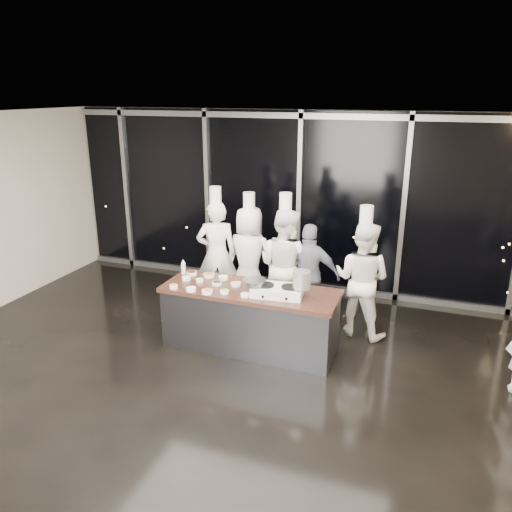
{
  "coord_description": "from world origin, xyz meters",
  "views": [
    {
      "loc": [
        2.26,
        -5.08,
        3.52
      ],
      "look_at": [
        -0.02,
        1.2,
        1.28
      ],
      "focal_mm": 35.0,
      "sensor_mm": 36.0,
      "label": 1
    }
  ],
  "objects_px": {
    "demo_counter": "(250,318)",
    "stove": "(278,291)",
    "frying_pan": "(254,281)",
    "guest": "(309,275)",
    "chef_left": "(249,257)",
    "chef_center": "(284,265)",
    "stock_pot": "(302,280)",
    "chef_far_left": "(217,254)",
    "chef_right": "(362,279)"
  },
  "relations": [
    {
      "from": "chef_far_left",
      "to": "chef_right",
      "type": "bearing_deg",
      "value": 153.22
    },
    {
      "from": "stock_pot",
      "to": "chef_center",
      "type": "bearing_deg",
      "value": 117.1
    },
    {
      "from": "chef_far_left",
      "to": "guest",
      "type": "xyz_separation_m",
      "value": [
        1.62,
        -0.12,
        -0.12
      ]
    },
    {
      "from": "frying_pan",
      "to": "stock_pot",
      "type": "distance_m",
      "value": 0.65
    },
    {
      "from": "stove",
      "to": "guest",
      "type": "height_order",
      "value": "guest"
    },
    {
      "from": "stove",
      "to": "chef_center",
      "type": "height_order",
      "value": "chef_center"
    },
    {
      "from": "demo_counter",
      "to": "stock_pot",
      "type": "bearing_deg",
      "value": -4.05
    },
    {
      "from": "chef_left",
      "to": "chef_center",
      "type": "relative_size",
      "value": 0.96
    },
    {
      "from": "frying_pan",
      "to": "guest",
      "type": "bearing_deg",
      "value": 61.09
    },
    {
      "from": "guest",
      "to": "chef_far_left",
      "type": "bearing_deg",
      "value": -6.03
    },
    {
      "from": "frying_pan",
      "to": "guest",
      "type": "height_order",
      "value": "guest"
    },
    {
      "from": "chef_center",
      "to": "frying_pan",
      "type": "bearing_deg",
      "value": 104.91
    },
    {
      "from": "chef_far_left",
      "to": "frying_pan",
      "type": "bearing_deg",
      "value": 109.54
    },
    {
      "from": "chef_center",
      "to": "chef_right",
      "type": "height_order",
      "value": "chef_center"
    },
    {
      "from": "guest",
      "to": "chef_right",
      "type": "height_order",
      "value": "chef_right"
    },
    {
      "from": "frying_pan",
      "to": "chef_left",
      "type": "bearing_deg",
      "value": 105.97
    },
    {
      "from": "chef_left",
      "to": "demo_counter",
      "type": "bearing_deg",
      "value": 114.01
    },
    {
      "from": "demo_counter",
      "to": "stock_pot",
      "type": "height_order",
      "value": "stock_pot"
    },
    {
      "from": "frying_pan",
      "to": "chef_far_left",
      "type": "bearing_deg",
      "value": 124.04
    },
    {
      "from": "stove",
      "to": "stock_pot",
      "type": "relative_size",
      "value": 3.1
    },
    {
      "from": "demo_counter",
      "to": "chef_far_left",
      "type": "relative_size",
      "value": 1.2
    },
    {
      "from": "demo_counter",
      "to": "chef_right",
      "type": "relative_size",
      "value": 1.24
    },
    {
      "from": "demo_counter",
      "to": "chef_center",
      "type": "distance_m",
      "value": 1.18
    },
    {
      "from": "chef_far_left",
      "to": "chef_left",
      "type": "bearing_deg",
      "value": 173.66
    },
    {
      "from": "chef_far_left",
      "to": "chef_center",
      "type": "distance_m",
      "value": 1.22
    },
    {
      "from": "stock_pot",
      "to": "chef_right",
      "type": "distance_m",
      "value": 1.24
    },
    {
      "from": "chef_center",
      "to": "chef_far_left",
      "type": "bearing_deg",
      "value": 12.34
    },
    {
      "from": "stock_pot",
      "to": "chef_left",
      "type": "xyz_separation_m",
      "value": [
        -1.26,
        1.39,
        -0.28
      ]
    },
    {
      "from": "stove",
      "to": "chef_left",
      "type": "bearing_deg",
      "value": 116.6
    },
    {
      "from": "frying_pan",
      "to": "guest",
      "type": "relative_size",
      "value": 0.35
    },
    {
      "from": "guest",
      "to": "chef_right",
      "type": "distance_m",
      "value": 0.82
    },
    {
      "from": "stock_pot",
      "to": "chef_left",
      "type": "relative_size",
      "value": 0.12
    },
    {
      "from": "chef_far_left",
      "to": "stock_pot",
      "type": "bearing_deg",
      "value": 123.51
    },
    {
      "from": "chef_center",
      "to": "chef_right",
      "type": "xyz_separation_m",
      "value": [
        1.22,
        -0.09,
        -0.04
      ]
    },
    {
      "from": "chef_right",
      "to": "chef_center",
      "type": "bearing_deg",
      "value": 8.4
    },
    {
      "from": "stove",
      "to": "stock_pot",
      "type": "bearing_deg",
      "value": -3.34
    },
    {
      "from": "chef_far_left",
      "to": "chef_right",
      "type": "relative_size",
      "value": 1.04
    },
    {
      "from": "stock_pot",
      "to": "chef_right",
      "type": "relative_size",
      "value": 0.12
    },
    {
      "from": "stock_pot",
      "to": "guest",
      "type": "bearing_deg",
      "value": 98.54
    },
    {
      "from": "chef_left",
      "to": "chef_center",
      "type": "bearing_deg",
      "value": 161.26
    },
    {
      "from": "demo_counter",
      "to": "chef_far_left",
      "type": "xyz_separation_m",
      "value": [
        -1.04,
        1.2,
        0.48
      ]
    },
    {
      "from": "chef_far_left",
      "to": "chef_center",
      "type": "relative_size",
      "value": 1.0
    },
    {
      "from": "demo_counter",
      "to": "stove",
      "type": "relative_size",
      "value": 3.4
    },
    {
      "from": "stove",
      "to": "chef_far_left",
      "type": "height_order",
      "value": "chef_far_left"
    },
    {
      "from": "demo_counter",
      "to": "chef_left",
      "type": "height_order",
      "value": "chef_left"
    },
    {
      "from": "chef_far_left",
      "to": "chef_right",
      "type": "xyz_separation_m",
      "value": [
        2.43,
        -0.22,
        -0.05
      ]
    },
    {
      "from": "frying_pan",
      "to": "chef_right",
      "type": "distance_m",
      "value": 1.7
    },
    {
      "from": "stove",
      "to": "chef_right",
      "type": "distance_m",
      "value": 1.43
    },
    {
      "from": "stove",
      "to": "frying_pan",
      "type": "bearing_deg",
      "value": 179.8
    },
    {
      "from": "frying_pan",
      "to": "chef_center",
      "type": "bearing_deg",
      "value": 79.37
    }
  ]
}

